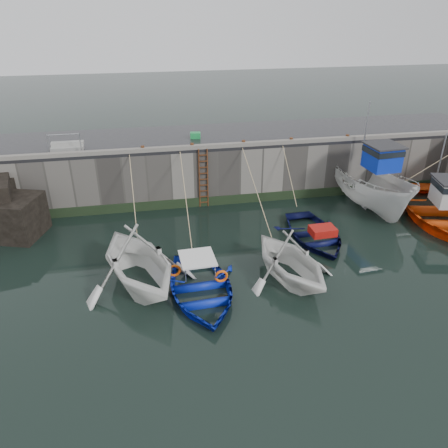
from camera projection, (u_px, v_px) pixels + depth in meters
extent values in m
plane|color=black|center=(302.00, 319.00, 15.29)|extent=(120.00, 120.00, 0.00)
cube|color=slate|center=(231.00, 162.00, 25.52)|extent=(30.00, 5.00, 3.00)
cube|color=black|center=(231.00, 136.00, 24.79)|extent=(30.00, 5.00, 0.16)
cube|color=slate|center=(240.00, 144.00, 22.66)|extent=(30.00, 0.30, 0.20)
cube|color=black|center=(240.00, 199.00, 23.87)|extent=(30.00, 0.08, 0.50)
cube|color=black|center=(13.00, 217.00, 20.32)|extent=(2.96, 2.83, 1.90)
cone|color=#2D591E|center=(2.00, 205.00, 19.76)|extent=(0.44, 0.44, 0.45)
cylinder|color=#3F1E0F|center=(199.00, 179.00, 22.85)|extent=(0.07, 0.07, 3.20)
cylinder|color=#3F1E0F|center=(208.00, 178.00, 22.92)|extent=(0.07, 0.07, 3.20)
cube|color=#3F1E0F|center=(204.00, 202.00, 23.48)|extent=(0.44, 0.06, 0.05)
cube|color=#3F1E0F|center=(204.00, 197.00, 23.33)|extent=(0.44, 0.06, 0.05)
cube|color=#3F1E0F|center=(204.00, 191.00, 23.18)|extent=(0.44, 0.06, 0.05)
cube|color=#3F1E0F|center=(204.00, 185.00, 23.03)|extent=(0.44, 0.06, 0.05)
cube|color=#3F1E0F|center=(204.00, 179.00, 22.88)|extent=(0.44, 0.06, 0.05)
cube|color=#3F1E0F|center=(203.00, 173.00, 22.73)|extent=(0.44, 0.06, 0.05)
cube|color=#3F1E0F|center=(203.00, 167.00, 22.58)|extent=(0.44, 0.06, 0.05)
cube|color=#3F1E0F|center=(203.00, 161.00, 22.43)|extent=(0.44, 0.06, 0.05)
cube|color=#3F1E0F|center=(203.00, 155.00, 22.27)|extent=(0.44, 0.06, 0.05)
imported|color=white|center=(140.00, 284.00, 17.14)|extent=(6.17, 6.60, 2.81)
imported|color=#0B21AC|center=(201.00, 294.00, 16.58)|extent=(3.72, 5.08, 1.02)
imported|color=silver|center=(289.00, 278.00, 17.52)|extent=(4.92, 5.34, 2.35)
imported|color=#090D3A|center=(314.00, 238.00, 20.45)|extent=(3.39, 4.64, 0.94)
imported|color=silver|center=(370.00, 189.00, 23.28)|extent=(3.07, 7.04, 2.65)
cube|color=#0C28B4|center=(382.00, 158.00, 21.88)|extent=(1.50, 1.60, 1.20)
cube|color=black|center=(383.00, 151.00, 21.72)|extent=(1.57, 1.66, 0.28)
cube|color=#262628|center=(384.00, 145.00, 21.59)|extent=(1.72, 1.81, 0.08)
cylinder|color=#A5A8AD|center=(366.00, 131.00, 23.01)|extent=(0.08, 0.08, 3.00)
imported|color=#EF470C|center=(439.00, 212.00, 22.07)|extent=(6.59, 8.09, 1.47)
cylinder|color=#A5A8AD|center=(440.00, 162.00, 22.11)|extent=(0.08, 0.08, 3.00)
cube|color=#1A9344|center=(195.00, 135.00, 23.97)|extent=(0.60, 0.45, 0.32)
cylinder|color=#A5A8AD|center=(49.00, 145.00, 21.28)|extent=(0.05, 0.05, 1.00)
cylinder|color=#A5A8AD|center=(80.00, 143.00, 21.53)|extent=(0.05, 0.05, 1.00)
cylinder|color=#A5A8AD|center=(63.00, 135.00, 21.19)|extent=(1.50, 0.05, 0.05)
cube|color=gray|center=(67.00, 149.00, 22.03)|extent=(1.60, 0.35, 0.18)
cube|color=gray|center=(67.00, 143.00, 22.25)|extent=(1.60, 0.35, 0.18)
cylinder|color=#3F1E0F|center=(143.00, 149.00, 21.89)|extent=(0.18, 0.18, 0.28)
cylinder|color=#3F1E0F|center=(192.00, 146.00, 22.31)|extent=(0.18, 0.18, 0.28)
cylinder|color=#3F1E0F|center=(244.00, 143.00, 22.76)|extent=(0.18, 0.18, 0.28)
cylinder|color=#3F1E0F|center=(291.00, 140.00, 23.19)|extent=(0.18, 0.18, 0.28)
cylinder|color=#3F1E0F|center=(347.00, 137.00, 23.73)|extent=(0.18, 0.18, 0.28)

